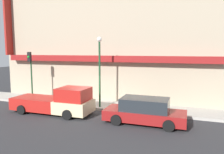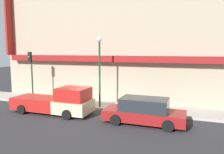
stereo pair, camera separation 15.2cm
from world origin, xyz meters
The scene contains 8 objects.
ground_plane centered at (0.00, 0.00, 0.00)m, with size 80.00×80.00×0.00m, color #2D2D30.
sidewalk centered at (0.00, 1.28, 0.09)m, with size 36.00×2.56×0.18m.
building centered at (-0.02, 4.04, 4.93)m, with size 19.80×3.80×9.97m.
pickup_truck centered at (-1.73, -1.66, 0.81)m, with size 5.78×2.17×1.89m.
parked_car centered at (4.39, -1.66, 0.74)m, with size 4.82×2.09×1.54m.
fire_hydrant centered at (3.56, 0.61, 0.53)m, with size 0.19×0.19×0.72m.
street_lamp centered at (0.62, 0.39, 3.43)m, with size 0.36×0.36×5.16m.
traffic_light centered at (-5.61, 0.45, 2.95)m, with size 0.28×0.42×4.06m.
Camera 2 is at (6.92, -14.27, 4.35)m, focal length 35.00 mm.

